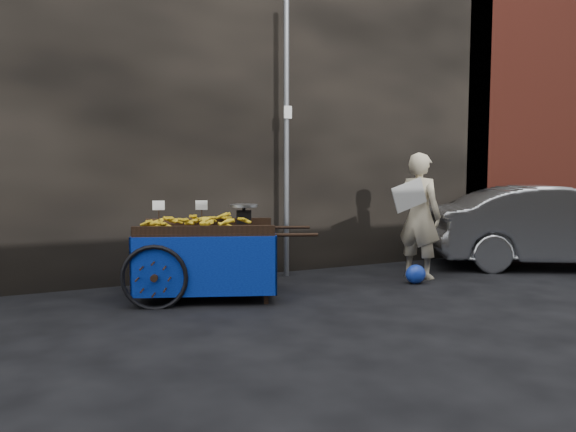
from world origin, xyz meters
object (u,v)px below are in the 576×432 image
banana_cart (202,236)px  plastic_bag (416,274)px  vendor (419,216)px  parked_car (558,227)px

banana_cart → plastic_bag: size_ratio=8.43×
vendor → banana_cart: bearing=65.2°
vendor → plastic_bag: 0.89m
plastic_bag → parked_car: (2.88, 0.09, 0.52)m
vendor → parked_car: vendor is taller
banana_cart → parked_car: 5.79m
banana_cart → parked_car: bearing=16.7°
banana_cart → vendor: bearing=17.8°
banana_cart → plastic_bag: 3.00m
plastic_bag → parked_car: bearing=1.7°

